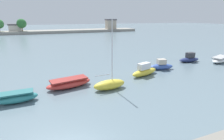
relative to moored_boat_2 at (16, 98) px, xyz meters
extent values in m
ellipsoid|color=teal|center=(0.00, 0.00, -0.05)|extent=(3.81, 1.57, 0.87)
cube|color=#226367|center=(0.00, 0.00, 0.46)|extent=(3.05, 1.31, 0.15)
ellipsoid|color=#C63833|center=(5.19, 1.93, -0.04)|extent=(5.36, 2.68, 0.88)
cube|color=maroon|center=(5.19, 1.93, 0.48)|extent=(4.30, 2.22, 0.16)
ellipsoid|color=yellow|center=(9.26, -0.26, 0.05)|extent=(3.81, 1.70, 1.07)
cylinder|color=silver|center=(9.58, -0.24, 3.82)|extent=(0.10, 0.10, 6.48)
cylinder|color=#B7B7BC|center=(8.45, -0.33, 1.27)|extent=(1.64, 0.21, 0.08)
ellipsoid|color=yellow|center=(15.49, 2.50, -0.03)|extent=(4.77, 2.62, 0.92)
cube|color=silver|center=(15.30, 2.45, 0.86)|extent=(1.98, 1.33, 0.85)
cube|color=black|center=(16.17, 2.72, 0.94)|extent=(0.30, 0.73, 0.59)
ellipsoid|color=#3856A8|center=(19.41, 4.02, -0.05)|extent=(3.86, 2.05, 0.87)
cube|color=#BCB2A3|center=(19.34, 4.03, 0.76)|extent=(1.36, 1.21, 0.76)
cube|color=black|center=(19.93, 3.91, 0.83)|extent=(0.26, 0.89, 0.53)
ellipsoid|color=navy|center=(26.99, 6.16, -0.10)|extent=(4.13, 1.54, 0.77)
cube|color=#333338|center=(27.12, 6.16, 0.74)|extent=(1.48, 0.87, 0.90)
cube|color=black|center=(27.86, 6.14, 0.83)|extent=(0.10, 0.76, 0.63)
ellipsoid|color=white|center=(31.86, 3.89, -0.05)|extent=(5.33, 3.40, 0.86)
cube|color=#AFAFAF|center=(31.86, 3.89, 0.46)|extent=(4.29, 2.79, 0.17)
cube|color=gray|center=(3.81, 78.68, 0.18)|extent=(98.40, 10.60, 1.34)
cube|color=beige|center=(-8.28, 79.80, 2.18)|extent=(5.26, 4.18, 2.65)
cube|color=#565156|center=(-8.28, 79.80, 3.86)|extent=(5.79, 4.60, 0.70)
cube|color=#B2A38E|center=(39.67, 77.39, 3.20)|extent=(5.08, 4.34, 4.69)
cube|color=#565156|center=(39.67, 77.39, 5.89)|extent=(5.59, 4.77, 0.70)
cylinder|color=brown|center=(-14.55, 78.10, 1.71)|extent=(0.36, 0.36, 1.72)
cylinder|color=brown|center=(-5.13, 77.21, 1.76)|extent=(0.36, 0.36, 1.81)
sphere|color=#2D6B33|center=(-5.13, 77.21, 4.38)|extent=(4.29, 4.29, 4.29)
camera|label=1|loc=(2.79, -17.28, 7.22)|focal=28.24mm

